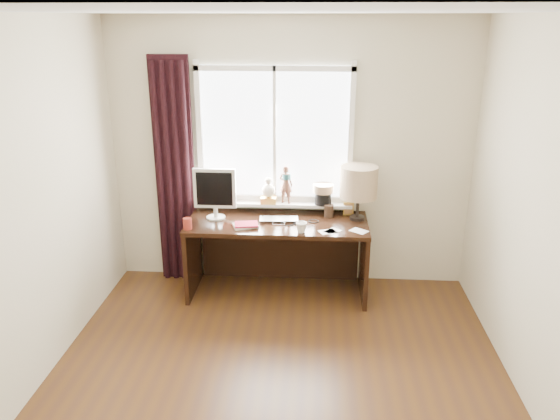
# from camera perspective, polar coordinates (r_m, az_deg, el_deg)

# --- Properties ---
(floor) EXTENTS (3.50, 4.00, 0.00)m
(floor) POSITION_cam_1_polar(r_m,az_deg,el_deg) (4.09, -0.52, -19.45)
(floor) COLOR #4A2B12
(floor) RESTS_ON ground
(ceiling) EXTENTS (3.50, 4.00, 0.00)m
(ceiling) POSITION_cam_1_polar(r_m,az_deg,el_deg) (3.18, -0.67, 20.05)
(ceiling) COLOR white
(ceiling) RESTS_ON wall_back
(wall_back) EXTENTS (3.50, 0.00, 2.60)m
(wall_back) POSITION_cam_1_polar(r_m,az_deg,el_deg) (5.33, 1.09, 5.74)
(wall_back) COLOR #BFB893
(wall_back) RESTS_ON ground
(wall_left) EXTENTS (0.00, 4.00, 2.60)m
(wall_left) POSITION_cam_1_polar(r_m,az_deg,el_deg) (3.95, -26.77, -1.40)
(wall_left) COLOR #BFB893
(wall_left) RESTS_ON ground
(laptop) EXTENTS (0.38, 0.26, 0.03)m
(laptop) POSITION_cam_1_polar(r_m,az_deg,el_deg) (5.15, -0.09, -1.01)
(laptop) COLOR silver
(laptop) RESTS_ON desk
(mug) EXTENTS (0.14, 0.14, 0.10)m
(mug) POSITION_cam_1_polar(r_m,az_deg,el_deg) (4.87, 2.24, -1.79)
(mug) COLOR white
(mug) RESTS_ON desk
(red_cup) EXTENTS (0.08, 0.08, 0.10)m
(red_cup) POSITION_cam_1_polar(r_m,az_deg,el_deg) (5.01, -9.64, -1.41)
(red_cup) COLOR maroon
(red_cup) RESTS_ON desk
(window) EXTENTS (1.52, 0.23, 1.40)m
(window) POSITION_cam_1_polar(r_m,az_deg,el_deg) (5.28, -0.41, 5.70)
(window) COLOR white
(window) RESTS_ON ground
(curtain) EXTENTS (0.38, 0.09, 2.25)m
(curtain) POSITION_cam_1_polar(r_m,az_deg,el_deg) (5.45, -10.96, 3.71)
(curtain) COLOR black
(curtain) RESTS_ON floor
(desk) EXTENTS (1.70, 0.70, 0.75)m
(desk) POSITION_cam_1_polar(r_m,az_deg,el_deg) (5.32, -0.19, -3.28)
(desk) COLOR black
(desk) RESTS_ON floor
(monitor) EXTENTS (0.40, 0.18, 0.49)m
(monitor) POSITION_cam_1_polar(r_m,az_deg,el_deg) (5.17, -6.83, 2.03)
(monitor) COLOR beige
(monitor) RESTS_ON desk
(notebook_stack) EXTENTS (0.26, 0.23, 0.03)m
(notebook_stack) POSITION_cam_1_polar(r_m,az_deg,el_deg) (5.02, -3.59, -1.57)
(notebook_stack) COLOR beige
(notebook_stack) RESTS_ON desk
(brush_holder) EXTENTS (0.09, 0.09, 0.25)m
(brush_holder) POSITION_cam_1_polar(r_m,az_deg,el_deg) (5.26, 5.12, -0.07)
(brush_holder) COLOR black
(brush_holder) RESTS_ON desk
(icon_frame) EXTENTS (0.10, 0.03, 0.13)m
(icon_frame) POSITION_cam_1_polar(r_m,az_deg,el_deg) (5.33, 7.16, 0.14)
(icon_frame) COLOR gold
(icon_frame) RESTS_ON desk
(table_lamp) EXTENTS (0.35, 0.35, 0.52)m
(table_lamp) POSITION_cam_1_polar(r_m,az_deg,el_deg) (5.13, 8.23, 2.84)
(table_lamp) COLOR black
(table_lamp) RESTS_ON desk
(loose_papers) EXTENTS (0.46, 0.21, 0.00)m
(loose_papers) POSITION_cam_1_polar(r_m,az_deg,el_deg) (4.93, 6.27, -2.22)
(loose_papers) COLOR white
(loose_papers) RESTS_ON desk
(desk_cables) EXTENTS (0.38, 0.22, 0.01)m
(desk_cables) POSITION_cam_1_polar(r_m,az_deg,el_deg) (5.10, 1.92, -1.33)
(desk_cables) COLOR black
(desk_cables) RESTS_ON desk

